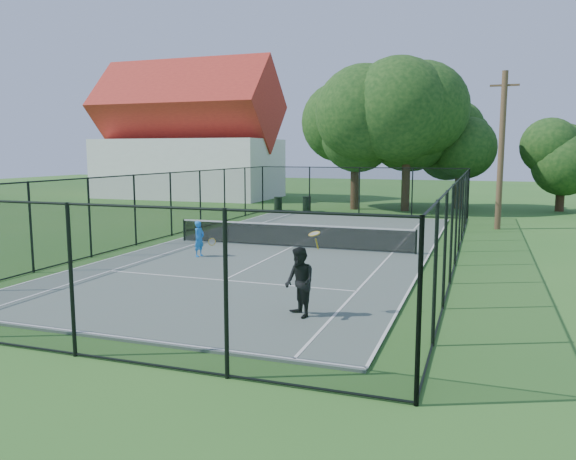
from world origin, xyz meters
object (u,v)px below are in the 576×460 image
(trash_bin_right, at_px, (307,204))
(player_black, at_px, (300,282))
(tennis_net, at_px, (292,234))
(player_blue, at_px, (199,239))
(utility_pole, at_px, (501,150))
(trash_bin_left, at_px, (278,204))

(trash_bin_right, distance_m, player_black, 24.35)
(tennis_net, relative_size, player_black, 4.13)
(player_blue, bearing_deg, tennis_net, 50.30)
(utility_pole, bearing_deg, trash_bin_left, 159.88)
(trash_bin_right, height_order, player_black, player_black)
(tennis_net, relative_size, trash_bin_left, 11.13)
(utility_pole, distance_m, player_black, 19.09)
(trash_bin_right, xyz_separation_m, utility_pole, (11.85, -5.06, 3.52))
(utility_pole, xyz_separation_m, player_blue, (-10.67, -12.11, -3.30))
(trash_bin_left, xyz_separation_m, trash_bin_right, (2.05, -0.03, 0.05))
(trash_bin_left, xyz_separation_m, player_blue, (3.23, -17.20, 0.27))
(trash_bin_left, height_order, utility_pole, utility_pole)
(tennis_net, bearing_deg, trash_bin_right, 105.00)
(tennis_net, xyz_separation_m, trash_bin_left, (-5.81, 14.09, -0.12))
(player_blue, distance_m, player_black, 8.52)
(utility_pole, bearing_deg, trash_bin_right, 156.89)
(trash_bin_left, xyz_separation_m, player_black, (9.16, -23.32, 0.44))
(player_black, bearing_deg, utility_pole, 75.44)
(tennis_net, distance_m, utility_pole, 12.58)
(utility_pole, height_order, player_black, utility_pole)
(tennis_net, relative_size, player_blue, 7.53)
(tennis_net, height_order, player_blue, player_blue)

